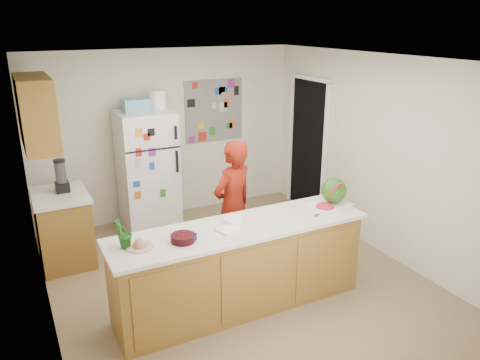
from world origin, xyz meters
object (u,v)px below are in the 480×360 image
refrigerator (148,171)px  cherry_bowl (183,238)px  person (233,206)px  watermelon (334,190)px

refrigerator → cherry_bowl: size_ratio=7.51×
refrigerator → person: size_ratio=1.06×
person → cherry_bowl: 1.26m
refrigerator → cherry_bowl: (-0.38, -2.44, 0.11)m
person → refrigerator: bearing=-91.1°
watermelon → cherry_bowl: bearing=-175.9°
person → watermelon: bearing=122.6°
watermelon → cherry_bowl: watermelon is taller
watermelon → cherry_bowl: size_ratio=1.25×
watermelon → refrigerator: bearing=122.3°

